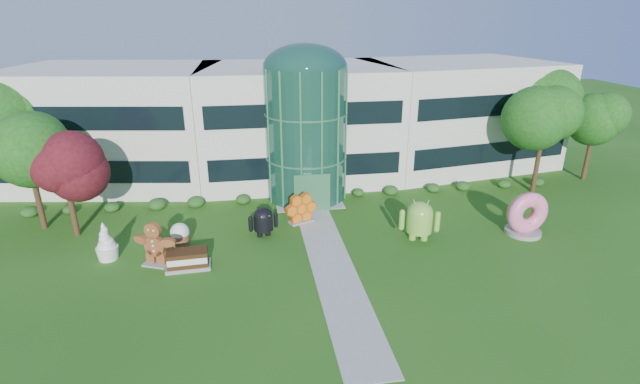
{
  "coord_description": "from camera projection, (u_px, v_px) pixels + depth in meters",
  "views": [
    {
      "loc": [
        -4.33,
        -21.44,
        13.41
      ],
      "look_at": [
        0.1,
        6.0,
        2.6
      ],
      "focal_mm": 26.0,
      "sensor_mm": 36.0,
      "label": 1
    }
  ],
  "objects": [
    {
      "name": "honeycomb",
      "position": [
        301.0,
        209.0,
        31.34
      ],
      "size": [
        2.56,
        1.69,
        1.89
      ],
      "primitive_type": null,
      "rotation": [
        0.0,
        0.0,
        0.38
      ],
      "color": "orange",
      "rests_on": "ground"
    },
    {
      "name": "atrium",
      "position": [
        306.0,
        135.0,
        34.5
      ],
      "size": [
        6.0,
        6.0,
        9.8
      ],
      "primitive_type": "cylinder",
      "color": "#194738",
      "rests_on": "ground"
    },
    {
      "name": "donut",
      "position": [
        526.0,
        213.0,
        29.54
      ],
      "size": [
        2.9,
        1.53,
        2.93
      ],
      "primitive_type": null,
      "rotation": [
        0.0,
        0.0,
        0.06
      ],
      "color": "#E25682",
      "rests_on": "ground"
    },
    {
      "name": "tree_red",
      "position": [
        69.0,
        192.0,
        28.75
      ],
      "size": [
        4.0,
        4.0,
        6.0
      ],
      "primitive_type": null,
      "color": "#3F0C14",
      "rests_on": "ground"
    },
    {
      "name": "ice_cream_sandwich",
      "position": [
        188.0,
        259.0,
        25.83
      ],
      "size": [
        2.48,
        1.32,
        1.08
      ],
      "primitive_type": null,
      "rotation": [
        0.0,
        0.0,
        0.05
      ],
      "color": "black",
      "rests_on": "ground"
    },
    {
      "name": "walkway",
      "position": [
        329.0,
        258.0,
        27.07
      ],
      "size": [
        2.4,
        20.0,
        0.04
      ],
      "primitive_type": "cube",
      "color": "#9E9E93",
      "rests_on": "ground"
    },
    {
      "name": "building",
      "position": [
        297.0,
        121.0,
        40.11
      ],
      "size": [
        46.0,
        15.0,
        9.3
      ],
      "primitive_type": null,
      "color": "beige",
      "rests_on": "ground"
    },
    {
      "name": "trees_backdrop",
      "position": [
        304.0,
        140.0,
        35.67
      ],
      "size": [
        52.0,
        8.0,
        8.4
      ],
      "primitive_type": null,
      "color": "#124A13",
      "rests_on": "ground"
    },
    {
      "name": "ground",
      "position": [
        336.0,
        276.0,
        25.24
      ],
      "size": [
        140.0,
        140.0,
        0.0
      ],
      "primitive_type": "plane",
      "color": "#215114",
      "rests_on": "ground"
    },
    {
      "name": "cupcake",
      "position": [
        180.0,
        234.0,
        28.27
      ],
      "size": [
        1.34,
        1.34,
        1.49
      ],
      "primitive_type": null,
      "rotation": [
        0.0,
        0.0,
        0.08
      ],
      "color": "white",
      "rests_on": "ground"
    },
    {
      "name": "android_black",
      "position": [
        263.0,
        220.0,
        29.35
      ],
      "size": [
        2.24,
        1.75,
        2.27
      ],
      "primitive_type": null,
      "rotation": [
        0.0,
        0.0,
        0.23
      ],
      "color": "black",
      "rests_on": "ground"
    },
    {
      "name": "android_green",
      "position": [
        420.0,
        218.0,
        28.75
      ],
      "size": [
        3.01,
        2.43,
        2.97
      ],
      "primitive_type": null,
      "rotation": [
        0.0,
        0.0,
        -0.29
      ],
      "color": "#79BA3B",
      "rests_on": "ground"
    },
    {
      "name": "gingerbread",
      "position": [
        155.0,
        243.0,
        25.95
      ],
      "size": [
        3.05,
        2.1,
        2.63
      ],
      "primitive_type": null,
      "rotation": [
        0.0,
        0.0,
        -0.39
      ],
      "color": "brown",
      "rests_on": "ground"
    },
    {
      "name": "froyo",
      "position": [
        106.0,
        241.0,
        26.57
      ],
      "size": [
        1.67,
        1.67,
        2.3
      ],
      "primitive_type": null,
      "rotation": [
        0.0,
        0.0,
        0.29
      ],
      "color": "white",
      "rests_on": "ground"
    }
  ]
}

